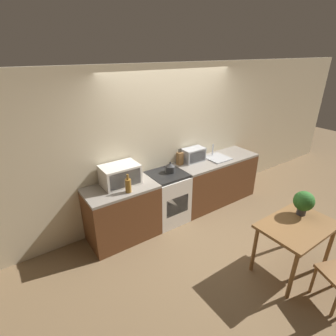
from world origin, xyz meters
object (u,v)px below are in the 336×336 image
(microwave, at_px, (120,175))
(dining_table, at_px, (296,230))
(stove_range, at_px, (167,197))
(bottle, at_px, (128,185))
(kettle, at_px, (170,168))
(toaster_oven, at_px, (194,155))

(microwave, distance_m, dining_table, 2.55)
(stove_range, xyz_separation_m, bottle, (-0.81, -0.19, 0.56))
(bottle, relative_size, dining_table, 0.28)
(microwave, bearing_deg, kettle, -5.23)
(stove_range, xyz_separation_m, kettle, (0.08, 0.02, 0.53))
(dining_table, bearing_deg, kettle, 108.09)
(stove_range, xyz_separation_m, microwave, (-0.79, 0.10, 0.61))
(toaster_oven, bearing_deg, kettle, -166.65)
(dining_table, bearing_deg, toaster_oven, 90.21)
(stove_range, relative_size, microwave, 1.61)
(stove_range, height_order, toaster_oven, toaster_oven)
(stove_range, height_order, microwave, microwave)
(bottle, bearing_deg, toaster_oven, 13.37)
(kettle, height_order, bottle, bottle)
(stove_range, distance_m, kettle, 0.54)
(stove_range, distance_m, microwave, 1.00)
(kettle, height_order, dining_table, kettle)
(toaster_oven, distance_m, dining_table, 2.12)
(kettle, xyz_separation_m, dining_table, (0.63, -1.94, -0.33))
(stove_range, distance_m, toaster_oven, 0.93)
(kettle, distance_m, microwave, 0.88)
(microwave, bearing_deg, bottle, -93.11)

